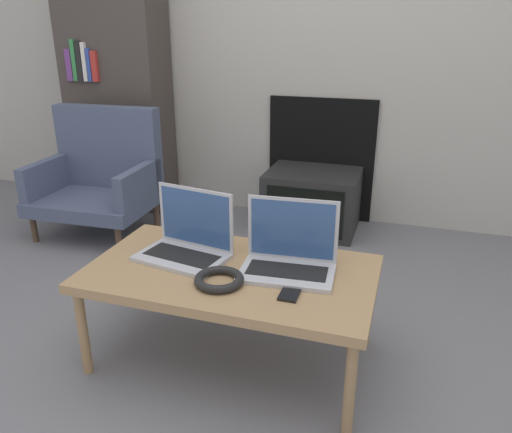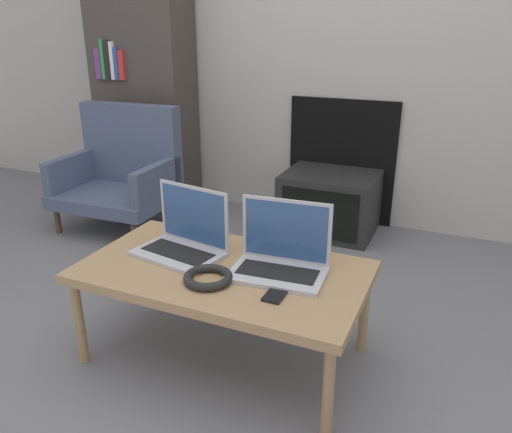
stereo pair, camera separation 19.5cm
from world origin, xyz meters
name	(u,v)px [view 2 (the right image)]	position (x,y,z in m)	size (l,w,h in m)	color
ground_plane	(190,398)	(0.00, 0.00, 0.00)	(14.00, 14.00, 0.00)	slate
wall_back	(350,11)	(0.00, 1.93, 1.29)	(7.00, 0.08, 2.60)	#ADA89E
table	(223,276)	(0.00, 0.27, 0.35)	(1.04, 0.58, 0.38)	#9E7A51
laptop_left	(184,238)	(-0.20, 0.33, 0.44)	(0.36, 0.27, 0.25)	#B2B2B7
laptop_right	(281,256)	(0.20, 0.33, 0.44)	(0.35, 0.24, 0.25)	#B2B2B7
headphones	(209,278)	(0.00, 0.16, 0.40)	(0.17, 0.17, 0.03)	black
phone	(277,292)	(0.25, 0.17, 0.39)	(0.06, 0.14, 0.01)	black
tv	(330,203)	(0.02, 1.66, 0.19)	(0.56, 0.45, 0.37)	black
armchair	(123,170)	(-1.22, 1.26, 0.36)	(0.70, 0.56, 0.75)	#47516B
bookshelf	(144,90)	(-1.35, 1.73, 0.79)	(0.68, 0.32, 1.58)	#3F3833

